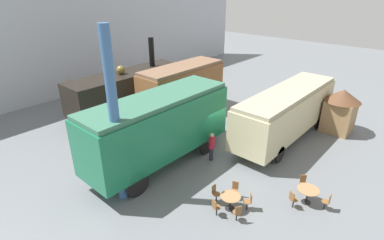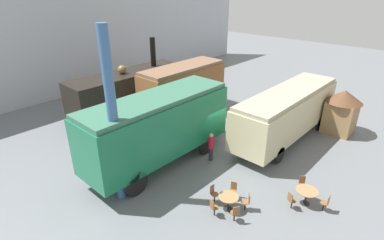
{
  "view_description": "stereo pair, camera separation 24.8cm",
  "coord_description": "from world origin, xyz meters",
  "px_view_note": "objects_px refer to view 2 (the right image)",
  "views": [
    {
      "loc": [
        -13.44,
        -10.17,
        9.34
      ],
      "look_at": [
        -0.86,
        1.0,
        1.6
      ],
      "focal_mm": 28.0,
      "sensor_mm": 36.0,
      "label": 1
    },
    {
      "loc": [
        -13.27,
        -10.36,
        9.34
      ],
      "look_at": [
        -0.86,
        1.0,
        1.6
      ],
      "focal_mm": 28.0,
      "sensor_mm": 36.0,
      "label": 2
    }
  ],
  "objects_px": {
    "cafe_table_near": "(307,193)",
    "ticket_kiosk": "(342,109)",
    "visitor_person": "(211,146)",
    "cafe_table_mid": "(228,199)",
    "steam_locomotive": "(129,88)",
    "passenger_coach_wooden": "(183,85)",
    "streamlined_locomotive": "(168,121)",
    "passenger_coach_vintage": "(287,111)",
    "cafe_chair_0": "(291,200)"
  },
  "relations": [
    {
      "from": "steam_locomotive",
      "to": "streamlined_locomotive",
      "type": "distance_m",
      "value": 7.9
    },
    {
      "from": "cafe_table_mid",
      "to": "visitor_person",
      "type": "distance_m",
      "value": 4.18
    },
    {
      "from": "cafe_table_near",
      "to": "cafe_chair_0",
      "type": "xyz_separation_m",
      "value": [
        -0.8,
        0.35,
        -0.1
      ]
    },
    {
      "from": "steam_locomotive",
      "to": "ticket_kiosk",
      "type": "distance_m",
      "value": 15.29
    },
    {
      "from": "cafe_table_mid",
      "to": "ticket_kiosk",
      "type": "xyz_separation_m",
      "value": [
        11.33,
        -0.95,
        1.1
      ]
    },
    {
      "from": "passenger_coach_wooden",
      "to": "streamlined_locomotive",
      "type": "bearing_deg",
      "value": -142.98
    },
    {
      "from": "cafe_table_near",
      "to": "ticket_kiosk",
      "type": "relative_size",
      "value": 0.33
    },
    {
      "from": "cafe_table_mid",
      "to": "cafe_chair_0",
      "type": "distance_m",
      "value": 2.82
    },
    {
      "from": "cafe_table_mid",
      "to": "cafe_chair_0",
      "type": "relative_size",
      "value": 1.05
    },
    {
      "from": "steam_locomotive",
      "to": "passenger_coach_vintage",
      "type": "xyz_separation_m",
      "value": [
        3.94,
        -11.14,
        -0.02
      ]
    },
    {
      "from": "passenger_coach_wooden",
      "to": "visitor_person",
      "type": "distance_m",
      "value": 7.2
    },
    {
      "from": "ticket_kiosk",
      "to": "passenger_coach_vintage",
      "type": "bearing_deg",
      "value": 145.8
    },
    {
      "from": "cafe_table_near",
      "to": "ticket_kiosk",
      "type": "bearing_deg",
      "value": 9.66
    },
    {
      "from": "passenger_coach_vintage",
      "to": "visitor_person",
      "type": "xyz_separation_m",
      "value": [
        -5.29,
        1.85,
        -1.01
      ]
    },
    {
      "from": "cafe_chair_0",
      "to": "passenger_coach_wooden",
      "type": "bearing_deg",
      "value": 91.54
    },
    {
      "from": "passenger_coach_vintage",
      "to": "ticket_kiosk",
      "type": "bearing_deg",
      "value": -34.2
    },
    {
      "from": "steam_locomotive",
      "to": "ticket_kiosk",
      "type": "relative_size",
      "value": 3.15
    },
    {
      "from": "visitor_person",
      "to": "ticket_kiosk",
      "type": "bearing_deg",
      "value": -25.55
    },
    {
      "from": "streamlined_locomotive",
      "to": "passenger_coach_vintage",
      "type": "bearing_deg",
      "value": -29.19
    },
    {
      "from": "passenger_coach_wooden",
      "to": "ticket_kiosk",
      "type": "xyz_separation_m",
      "value": [
        4.79,
        -10.06,
        -0.63
      ]
    },
    {
      "from": "cafe_chair_0",
      "to": "visitor_person",
      "type": "xyz_separation_m",
      "value": [
        0.75,
        5.25,
        0.43
      ]
    },
    {
      "from": "cafe_table_mid",
      "to": "cafe_table_near",
      "type": "bearing_deg",
      "value": -41.61
    },
    {
      "from": "streamlined_locomotive",
      "to": "passenger_coach_vintage",
      "type": "relative_size",
      "value": 1.11
    },
    {
      "from": "streamlined_locomotive",
      "to": "passenger_coach_vintage",
      "type": "distance_m",
      "value": 7.73
    },
    {
      "from": "steam_locomotive",
      "to": "cafe_chair_0",
      "type": "distance_m",
      "value": 14.76
    },
    {
      "from": "steam_locomotive",
      "to": "passenger_coach_wooden",
      "type": "height_order",
      "value": "steam_locomotive"
    },
    {
      "from": "visitor_person",
      "to": "ticket_kiosk",
      "type": "distance_m",
      "value": 9.62
    },
    {
      "from": "passenger_coach_wooden",
      "to": "cafe_chair_0",
      "type": "height_order",
      "value": "passenger_coach_wooden"
    },
    {
      "from": "cafe_table_mid",
      "to": "visitor_person",
      "type": "bearing_deg",
      "value": 50.0
    },
    {
      "from": "streamlined_locomotive",
      "to": "visitor_person",
      "type": "bearing_deg",
      "value": -52.91
    },
    {
      "from": "passenger_coach_wooden",
      "to": "cafe_table_near",
      "type": "distance_m",
      "value": 12.26
    },
    {
      "from": "passenger_coach_wooden",
      "to": "streamlined_locomotive",
      "type": "distance_m",
      "value": 6.66
    },
    {
      "from": "cafe_table_near",
      "to": "passenger_coach_wooden",
      "type": "bearing_deg",
      "value": 71.64
    },
    {
      "from": "visitor_person",
      "to": "cafe_table_mid",
      "type": "bearing_deg",
      "value": -130.0
    },
    {
      "from": "cafe_table_mid",
      "to": "visitor_person",
      "type": "height_order",
      "value": "visitor_person"
    },
    {
      "from": "passenger_coach_wooden",
      "to": "cafe_table_mid",
      "type": "distance_m",
      "value": 11.35
    },
    {
      "from": "cafe_chair_0",
      "to": "ticket_kiosk",
      "type": "relative_size",
      "value": 0.29
    },
    {
      "from": "cafe_chair_0",
      "to": "cafe_table_mid",
      "type": "bearing_deg",
      "value": 157.04
    },
    {
      "from": "passenger_coach_vintage",
      "to": "cafe_table_near",
      "type": "xyz_separation_m",
      "value": [
        -5.25,
        -3.75,
        -1.33
      ]
    },
    {
      "from": "ticket_kiosk",
      "to": "visitor_person",
      "type": "bearing_deg",
      "value": 154.45
    },
    {
      "from": "passenger_coach_vintage",
      "to": "cafe_table_mid",
      "type": "distance_m",
      "value": 8.2
    },
    {
      "from": "passenger_coach_wooden",
      "to": "ticket_kiosk",
      "type": "height_order",
      "value": "passenger_coach_wooden"
    },
    {
      "from": "passenger_coach_wooden",
      "to": "cafe_table_near",
      "type": "xyz_separation_m",
      "value": [
        -3.83,
        -11.52,
        -1.69
      ]
    },
    {
      "from": "passenger_coach_vintage",
      "to": "ticket_kiosk",
      "type": "height_order",
      "value": "passenger_coach_vintage"
    },
    {
      "from": "steam_locomotive",
      "to": "passenger_coach_wooden",
      "type": "bearing_deg",
      "value": -53.24
    },
    {
      "from": "streamlined_locomotive",
      "to": "cafe_table_mid",
      "type": "xyz_separation_m",
      "value": [
        -1.23,
        -5.1,
        -1.82
      ]
    },
    {
      "from": "cafe_table_near",
      "to": "cafe_table_mid",
      "type": "xyz_separation_m",
      "value": [
        -2.72,
        2.41,
        -0.04
      ]
    },
    {
      "from": "passenger_coach_wooden",
      "to": "cafe_chair_0",
      "type": "distance_m",
      "value": 12.22
    },
    {
      "from": "steam_locomotive",
      "to": "cafe_chair_0",
      "type": "xyz_separation_m",
      "value": [
        -2.1,
        -14.54,
        -1.45
      ]
    },
    {
      "from": "passenger_coach_vintage",
      "to": "passenger_coach_wooden",
      "type": "bearing_deg",
      "value": 100.39
    }
  ]
}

